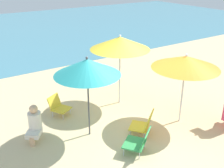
{
  "coord_description": "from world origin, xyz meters",
  "views": [
    {
      "loc": [
        -3.96,
        -4.74,
        3.88
      ],
      "look_at": [
        0.09,
        1.42,
        0.7
      ],
      "focal_mm": 43.65,
      "sensor_mm": 36.0,
      "label": 1
    }
  ],
  "objects_px": {
    "umbrella_yellow": "(120,43)",
    "person_b": "(34,123)",
    "umbrella_teal": "(87,67)",
    "beach_chair_a": "(139,141)",
    "beach_chair_c": "(58,106)",
    "beach_chair_b": "(144,124)",
    "umbrella_orange": "(186,62)"
  },
  "relations": [
    {
      "from": "umbrella_yellow",
      "to": "person_b",
      "type": "xyz_separation_m",
      "value": [
        -2.81,
        -0.48,
        -1.45
      ]
    },
    {
      "from": "umbrella_teal",
      "to": "umbrella_yellow",
      "type": "relative_size",
      "value": 0.96
    },
    {
      "from": "beach_chair_a",
      "to": "beach_chair_c",
      "type": "height_order",
      "value": "beach_chair_a"
    },
    {
      "from": "umbrella_yellow",
      "to": "beach_chair_a",
      "type": "height_order",
      "value": "umbrella_yellow"
    },
    {
      "from": "beach_chair_a",
      "to": "beach_chair_c",
      "type": "bearing_deg",
      "value": -18.98
    },
    {
      "from": "umbrella_teal",
      "to": "beach_chair_b",
      "type": "height_order",
      "value": "umbrella_teal"
    },
    {
      "from": "beach_chair_b",
      "to": "person_b",
      "type": "height_order",
      "value": "person_b"
    },
    {
      "from": "beach_chair_b",
      "to": "beach_chair_c",
      "type": "xyz_separation_m",
      "value": [
        -1.39,
        2.09,
        -0.02
      ]
    },
    {
      "from": "umbrella_yellow",
      "to": "beach_chair_a",
      "type": "relative_size",
      "value": 2.83
    },
    {
      "from": "umbrella_orange",
      "to": "beach_chair_a",
      "type": "distance_m",
      "value": 2.32
    },
    {
      "from": "beach_chair_b",
      "to": "umbrella_teal",
      "type": "bearing_deg",
      "value": 17.38
    },
    {
      "from": "umbrella_teal",
      "to": "umbrella_yellow",
      "type": "distance_m",
      "value": 1.92
    },
    {
      "from": "umbrella_teal",
      "to": "person_b",
      "type": "distance_m",
      "value": 1.88
    },
    {
      "from": "umbrella_teal",
      "to": "beach_chair_c",
      "type": "height_order",
      "value": "umbrella_teal"
    },
    {
      "from": "beach_chair_c",
      "to": "person_b",
      "type": "height_order",
      "value": "person_b"
    },
    {
      "from": "umbrella_orange",
      "to": "beach_chair_a",
      "type": "relative_size",
      "value": 2.54
    },
    {
      "from": "umbrella_orange",
      "to": "umbrella_yellow",
      "type": "relative_size",
      "value": 0.9
    },
    {
      "from": "beach_chair_a",
      "to": "person_b",
      "type": "relative_size",
      "value": 0.84
    },
    {
      "from": "beach_chair_a",
      "to": "umbrella_yellow",
      "type": "bearing_deg",
      "value": -61.12
    },
    {
      "from": "umbrella_yellow",
      "to": "beach_chair_c",
      "type": "bearing_deg",
      "value": 170.32
    },
    {
      "from": "beach_chair_b",
      "to": "beach_chair_c",
      "type": "height_order",
      "value": "beach_chair_b"
    },
    {
      "from": "beach_chair_b",
      "to": "beach_chair_c",
      "type": "bearing_deg",
      "value": -5.8
    },
    {
      "from": "umbrella_yellow",
      "to": "beach_chair_b",
      "type": "relative_size",
      "value": 2.92
    },
    {
      "from": "umbrella_yellow",
      "to": "person_b",
      "type": "relative_size",
      "value": 2.38
    },
    {
      "from": "umbrella_orange",
      "to": "person_b",
      "type": "relative_size",
      "value": 2.14
    },
    {
      "from": "umbrella_teal",
      "to": "person_b",
      "type": "xyz_separation_m",
      "value": [
        -1.19,
        0.55,
        -1.35
      ]
    },
    {
      "from": "beach_chair_b",
      "to": "person_b",
      "type": "relative_size",
      "value": 0.82
    },
    {
      "from": "umbrella_teal",
      "to": "beach_chair_a",
      "type": "xyz_separation_m",
      "value": [
        0.56,
        -1.27,
        -1.48
      ]
    },
    {
      "from": "beach_chair_b",
      "to": "beach_chair_c",
      "type": "distance_m",
      "value": 2.51
    },
    {
      "from": "beach_chair_c",
      "to": "beach_chair_b",
      "type": "bearing_deg",
      "value": 3.61
    },
    {
      "from": "beach_chair_a",
      "to": "umbrella_orange",
      "type": "bearing_deg",
      "value": -111.29
    },
    {
      "from": "umbrella_yellow",
      "to": "beach_chair_b",
      "type": "bearing_deg",
      "value": -105.51
    }
  ]
}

